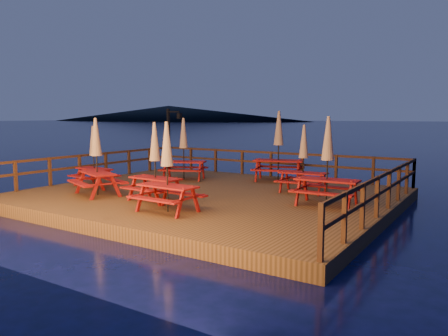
# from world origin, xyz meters

# --- Properties ---
(ground) EXTENTS (500.00, 500.00, 0.00)m
(ground) POSITION_xyz_m (0.00, 0.00, 0.00)
(ground) COLOR black
(ground) RESTS_ON ground
(deck) EXTENTS (12.00, 10.00, 0.40)m
(deck) POSITION_xyz_m (0.00, 0.00, 0.20)
(deck) COLOR #452F16
(deck) RESTS_ON ground
(deck_piles) EXTENTS (11.44, 9.44, 1.40)m
(deck_piles) POSITION_xyz_m (0.00, 0.00, -0.30)
(deck_piles) COLOR #342410
(deck_piles) RESTS_ON ground
(railing) EXTENTS (11.80, 9.75, 1.10)m
(railing) POSITION_xyz_m (0.00, 1.78, 1.16)
(railing) COLOR #342410
(railing) RESTS_ON deck
(lamp_post) EXTENTS (0.85, 0.18, 3.00)m
(lamp_post) POSITION_xyz_m (-5.39, 4.55, 2.20)
(lamp_post) COLOR black
(lamp_post) RESTS_ON deck
(headland_left) EXTENTS (180.00, 84.00, 9.00)m
(headland_left) POSITION_xyz_m (-160.00, 190.00, 4.50)
(headland_left) COLOR black
(headland_left) RESTS_ON ground
(picnic_table_0) EXTENTS (1.79, 1.50, 2.46)m
(picnic_table_0) POSITION_xyz_m (-0.56, -2.10, 1.68)
(picnic_table_0) COLOR maroon
(picnic_table_0) RESTS_ON deck
(picnic_table_1) EXTENTS (1.80, 1.50, 2.50)m
(picnic_table_1) POSITION_xyz_m (0.79, -3.13, 1.70)
(picnic_table_1) COLOR maroon
(picnic_table_1) RESTS_ON deck
(picnic_table_2) EXTENTS (2.39, 2.16, 2.86)m
(picnic_table_2) POSITION_xyz_m (0.83, 3.85, 1.89)
(picnic_table_2) COLOR maroon
(picnic_table_2) RESTS_ON deck
(picnic_table_3) EXTENTS (1.74, 1.50, 2.28)m
(picnic_table_3) POSITION_xyz_m (-4.44, -1.17, 1.58)
(picnic_table_3) COLOR maroon
(picnic_table_3) RESTS_ON deck
(picnic_table_4) EXTENTS (1.91, 1.59, 2.64)m
(picnic_table_4) POSITION_xyz_m (4.22, 0.08, 1.77)
(picnic_table_4) COLOR maroon
(picnic_table_4) RESTS_ON deck
(picnic_table_5) EXTENTS (2.23, 2.06, 2.59)m
(picnic_table_5) POSITION_xyz_m (-2.87, -2.39, 1.74)
(picnic_table_5) COLOR maroon
(picnic_table_5) RESTS_ON deck
(picnic_table_6) EXTENTS (2.23, 2.06, 2.57)m
(picnic_table_6) POSITION_xyz_m (-2.65, 2.04, 1.74)
(picnic_table_6) COLOR maroon
(picnic_table_6) RESTS_ON deck
(picnic_table_7) EXTENTS (1.74, 1.47, 2.35)m
(picnic_table_7) POSITION_xyz_m (2.75, 1.83, 1.62)
(picnic_table_7) COLOR maroon
(picnic_table_7) RESTS_ON deck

